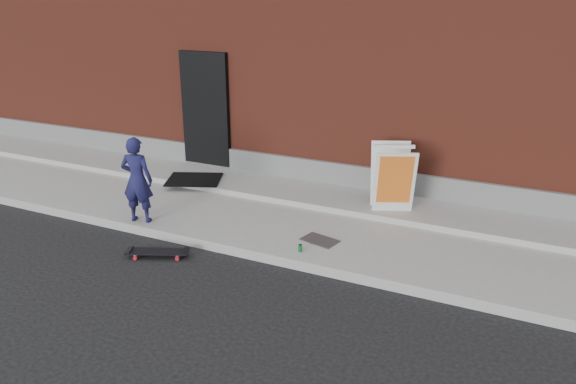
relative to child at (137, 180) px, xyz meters
The scene contains 10 objects.
ground 2.28m from the child, ahead, with size 80.00×80.00×0.00m, color black.
sidewalk 2.59m from the child, 31.71° to the left, with size 20.00×3.00×0.15m, color gray.
apron 3.11m from the child, 46.27° to the left, with size 20.00×1.20×0.10m, color gray.
building 7.30m from the child, 72.80° to the left, with size 20.00×8.10×5.00m.
child is the anchor object (origin of this frame).
skateboard 1.34m from the child, 39.04° to the right, with size 0.90×0.56×0.10m.
pizza_sign 4.07m from the child, 29.22° to the left, with size 0.90×0.96×1.08m.
soda_can 2.85m from the child, ahead, with size 0.06×0.06×0.11m, color #1B8A45.
doormat 1.90m from the child, 96.21° to the left, with size 0.98×0.80×0.03m, color black.
utility_plate 3.02m from the child, 10.27° to the left, with size 0.53×0.34×0.02m, color #525156.
Camera 1 is at (3.59, -6.30, 3.69)m, focal length 35.00 mm.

